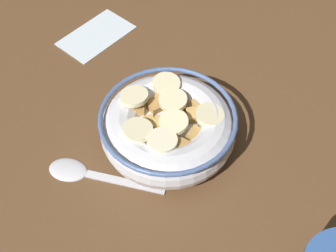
# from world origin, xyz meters

# --- Properties ---
(ground_plane) EXTENTS (1.38, 1.38, 0.02)m
(ground_plane) POSITION_xyz_m (0.00, 0.00, -0.01)
(ground_plane) COLOR brown
(cereal_bowl) EXTENTS (0.17, 0.17, 0.06)m
(cereal_bowl) POSITION_xyz_m (0.00, -0.00, 0.03)
(cereal_bowl) COLOR silver
(cereal_bowl) RESTS_ON ground_plane
(spoon) EXTENTS (0.12, 0.12, 0.01)m
(spoon) POSITION_xyz_m (0.12, -0.01, 0.00)
(spoon) COLOR silver
(spoon) RESTS_ON ground_plane
(folded_napkin) EXTENTS (0.13, 0.10, 0.00)m
(folded_napkin) POSITION_xyz_m (-0.01, -0.23, 0.00)
(folded_napkin) COLOR silver
(folded_napkin) RESTS_ON ground_plane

